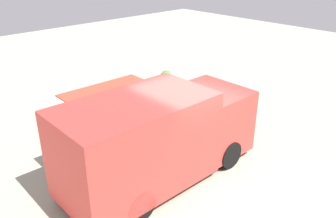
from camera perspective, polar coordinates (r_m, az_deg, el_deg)
The scene contains 4 objects.
ground_plane at distance 9.74m, azimuth 4.40°, elevation -9.54°, with size 40.00×40.00×0.00m, color #A6AE92.
food_truck at distance 8.73m, azimuth -1.57°, elevation -5.01°, with size 5.33×2.67×2.38m.
planter_flowering_near at distance 14.02m, azimuth -1.03°, elevation 3.33°, with size 0.55×0.55×0.76m.
planter_flowering_far at distance 15.24m, azimuth -0.30°, elevation 5.00°, with size 0.50×0.50×0.70m.
Camera 1 is at (6.05, 5.35, 5.44)m, focal length 37.46 mm.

